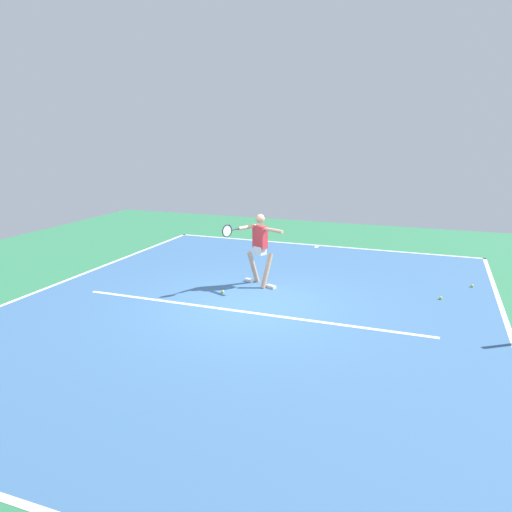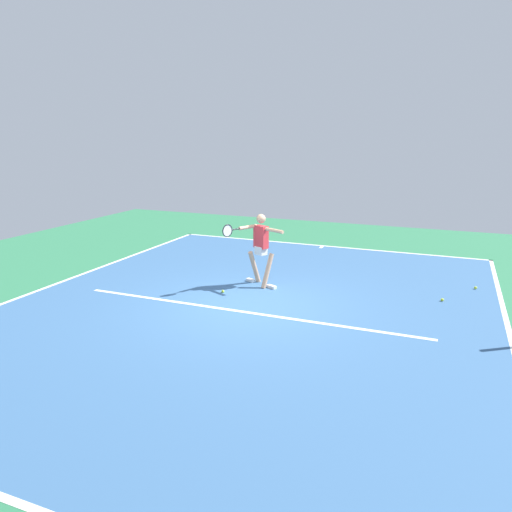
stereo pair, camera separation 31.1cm
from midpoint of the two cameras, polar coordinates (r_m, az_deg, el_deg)
The scene contains 12 objects.
ground_plane at distance 10.32m, azimuth 0.21°, elevation -5.84°, with size 20.98×20.98×0.00m, color #2D754C.
court_surface at distance 10.31m, azimuth 0.21°, elevation -5.83°, with size 10.03×12.31×0.00m, color #38608E.
court_line_baseline_near at distance 15.92m, azimuth 8.46°, elevation 1.20°, with size 10.03×0.10×0.01m, color white.
court_line_baseline_far at distance 5.82m, azimuth -25.37°, elevation -24.64°, with size 10.03×0.10×0.01m, color white.
court_line_sideline_left at distance 9.75m, azimuth 28.76°, elevation -8.88°, with size 0.10×12.31×0.01m, color white.
court_line_sideline_right at distance 12.92m, azimuth -20.68°, elevation -2.61°, with size 0.10×12.31×0.01m, color white.
court_line_service at distance 9.95m, azimuth -0.69°, elevation -6.58°, with size 7.52×0.10×0.01m, color white.
court_line_centre_mark at distance 15.73m, azimuth 8.29°, elevation 1.05°, with size 0.10×0.30×0.01m, color white.
tennis_player at distance 11.40m, azimuth 1.26°, elevation 1.28°, with size 1.25×1.17×1.74m.
tennis_ball_by_sideline at distance 12.53m, azimuth 25.13°, elevation -3.42°, with size 0.07×0.07×0.07m, color #CCE033.
tennis_ball_far_corner at distance 11.12m, azimuth -3.13°, elevation -4.19°, with size 0.07×0.07×0.07m, color #C6E53D.
tennis_ball_near_service_line at distance 11.36m, azimuth 21.85°, elevation -4.82°, with size 0.07×0.07×0.07m, color #CCE033.
Camera 2 is at (-3.77, 8.93, 3.53)m, focal length 33.92 mm.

